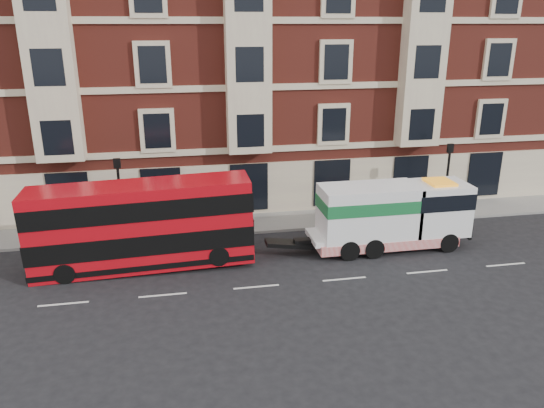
# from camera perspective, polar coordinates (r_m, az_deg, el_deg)

# --- Properties ---
(ground) EXTENTS (120.00, 120.00, 0.00)m
(ground) POSITION_cam_1_polar(r_m,az_deg,el_deg) (23.35, -1.71, -8.91)
(ground) COLOR black
(ground) RESTS_ON ground
(sidewalk) EXTENTS (90.00, 3.00, 0.15)m
(sidewalk) POSITION_cam_1_polar(r_m,az_deg,el_deg) (30.09, -3.96, -2.17)
(sidewalk) COLOR slate
(sidewalk) RESTS_ON ground
(victorian_terrace) EXTENTS (45.00, 12.00, 20.40)m
(victorian_terrace) POSITION_cam_1_polar(r_m,az_deg,el_deg) (35.58, -5.03, 17.57)
(victorian_terrace) COLOR maroon
(victorian_terrace) RESTS_ON ground
(lamp_post_west) EXTENTS (0.35, 0.15, 4.35)m
(lamp_post_west) POSITION_cam_1_polar(r_m,az_deg,el_deg) (27.99, -16.04, 1.11)
(lamp_post_west) COLOR black
(lamp_post_west) RESTS_ON sidewalk
(lamp_post_east) EXTENTS (0.35, 0.15, 4.35)m
(lamp_post_east) POSITION_cam_1_polar(r_m,az_deg,el_deg) (31.69, 18.34, 2.95)
(lamp_post_east) COLOR black
(lamp_post_east) RESTS_ON sidewalk
(double_decker_bus) EXTENTS (10.04, 2.30, 4.06)m
(double_decker_bus) POSITION_cam_1_polar(r_m,az_deg,el_deg) (24.99, -13.82, -2.13)
(double_decker_bus) COLOR #BA0A13
(double_decker_bus) RESTS_ON ground
(tow_truck) EXTENTS (8.03, 2.37, 3.35)m
(tow_truck) POSITION_cam_1_polar(r_m,az_deg,el_deg) (27.13, 12.52, -1.18)
(tow_truck) COLOR white
(tow_truck) RESTS_ON ground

